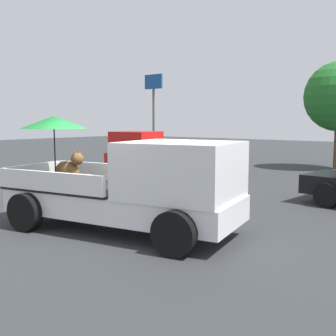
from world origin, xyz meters
name	(u,v)px	position (x,y,z in m)	size (l,w,h in m)	color
ground_plane	(122,230)	(0.00, 0.00, 0.00)	(80.00, 80.00, 0.00)	#2D3033
pickup_truck_main	(136,185)	(0.37, 0.07, 0.99)	(5.33, 3.07, 2.41)	black
pickup_truck_red	(154,152)	(-6.08, 7.92, 0.87)	(4.99, 2.65, 1.80)	black
motel_sign	(154,99)	(-11.20, 13.73, 3.66)	(1.40, 0.16, 5.22)	#59595B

